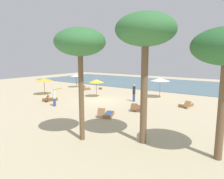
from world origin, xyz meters
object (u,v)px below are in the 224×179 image
Objects in this scene: umbrella_0 at (96,81)px; lounger_1 at (50,99)px; lounger_4 at (85,89)px; person_1 at (134,93)px; dog at (100,88)px; lounger_3 at (186,105)px; palm_1 at (146,32)px; person_0 at (54,97)px; surfboard at (58,89)px; palm_2 at (80,44)px; umbrella_3 at (76,75)px; umbrella_1 at (44,80)px; lounger_0 at (108,114)px; umbrella_2 at (160,79)px; lounger_2 at (139,108)px.

lounger_1 is at bearing -121.38° from umbrella_0.
lounger_4 is 0.97× the size of person_1.
person_1 reaches higher than lounger_1.
lounger_4 is 2.27m from dog.
lounger_3 is 11.31m from palm_1.
umbrella_0 is 5.92m from person_0.
lounger_3 is at bearing -7.89° from lounger_4.
umbrella_0 is 0.88× the size of surfboard.
lounger_4 is 0.28× the size of palm_2.
umbrella_3 reaches higher than dog.
umbrella_1 is at bearing -80.73° from umbrella_3.
lounger_1 is 9.33m from dog.
lounger_3 is at bearing -1.70° from surfboard.
umbrella_1 is 11.43m from person_1.
lounger_0 is 0.28× the size of palm_2.
umbrella_1 is 6.04m from lounger_4.
lounger_1 is (-9.01, -8.33, -1.96)m from umbrella_2.
lounger_2 is (9.64, 1.93, -0.00)m from lounger_1.
dog is (-0.37, 9.32, -0.00)m from lounger_1.
umbrella_2 is at bearing 8.45° from surfboard.
umbrella_0 is 1.15× the size of person_1.
palm_1 reaches higher than surfboard.
dog is (4.23, 0.57, -1.71)m from umbrella_3.
dog is at bearing 164.09° from lounger_3.
lounger_3 is (16.25, 3.52, -1.72)m from umbrella_1.
lounger_4 is at bearing 153.71° from lounger_2.
palm_1 is at bearing -28.66° from surfboard.
person_0 is (4.18, -8.89, 0.74)m from lounger_4.
umbrella_1 is at bearing 179.42° from lounger_2.
lounger_2 reaches higher than surfboard.
lounger_1 is at bearing -137.24° from umbrella_2.
lounger_0 is 0.95× the size of person_1.
surfboard is (-18.55, 0.55, -0.14)m from lounger_3.
lounger_0 is (5.77, -5.71, -1.73)m from umbrella_0.
person_1 is at bearing 4.48° from umbrella_0.
palm_2 reaches higher than lounger_2.
palm_2 is 20.44m from surfboard.
umbrella_1 reaches higher than lounger_0.
umbrella_0 is 1.19× the size of person_0.
surfboard is at bearing -171.55° from umbrella_2.
umbrella_2 is 0.34× the size of palm_1.
lounger_2 is at bearing -15.23° from surfboard.
umbrella_1 reaches higher than person_1.
umbrella_0 is 3.02× the size of dog.
umbrella_2 is at bearing 42.76° from lounger_1.
person_1 reaches higher than lounger_4.
person_1 is at bearing 102.97° from palm_2.
umbrella_0 is 7.32m from umbrella_2.
lounger_1 is at bearing -76.28° from lounger_4.
umbrella_2 is 9.64m from dog.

